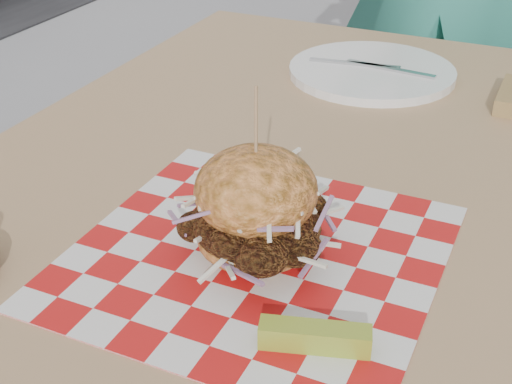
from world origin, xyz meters
TOP-DOWN VIEW (x-y plane):
  - patio_table at (-0.10, 0.08)m, footprint 0.80×1.20m
  - patio_chair at (-0.12, 1.08)m, footprint 0.48×0.49m
  - paper_liner at (-0.06, -0.09)m, footprint 0.36×0.36m
  - sandwich at (-0.06, -0.09)m, footprint 0.16×0.16m
  - pickle_spear at (0.04, -0.20)m, footprint 0.10×0.05m
  - place_setting at (-0.10, 0.45)m, footprint 0.27×0.27m

SIDE VIEW (x-z plane):
  - patio_chair at x=-0.12m, z-range 0.08..1.03m
  - patio_table at x=-0.10m, z-range 0.30..1.05m
  - paper_liner at x=-0.06m, z-range 0.75..0.75m
  - place_setting at x=-0.10m, z-range 0.75..0.77m
  - pickle_spear at x=0.04m, z-range 0.75..0.77m
  - sandwich at x=-0.06m, z-range 0.71..0.89m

